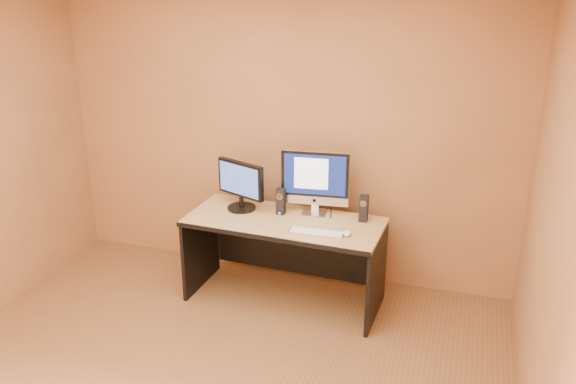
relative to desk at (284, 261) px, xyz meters
name	(u,v)px	position (x,y,z in m)	size (l,w,h in m)	color
walls	(177,221)	(-0.17, -1.45, 0.94)	(4.00, 4.00, 2.60)	#A06A40
desk	(284,261)	(0.00, 0.00, 0.00)	(1.56, 0.68, 0.72)	tan
imac	(315,183)	(0.19, 0.20, 0.63)	(0.56, 0.20, 0.54)	#BABABF
second_monitor	(241,186)	(-0.41, 0.12, 0.57)	(0.47, 0.23, 0.41)	black
speaker_left	(281,201)	(-0.07, 0.12, 0.47)	(0.07, 0.07, 0.21)	black
speaker_right	(364,208)	(0.60, 0.17, 0.47)	(0.07, 0.07, 0.21)	black
keyboard	(316,232)	(0.31, -0.17, 0.37)	(0.42, 0.11, 0.02)	#BCBCC1
mouse	(347,233)	(0.54, -0.13, 0.38)	(0.06, 0.10, 0.04)	white
cable_a	(331,213)	(0.32, 0.25, 0.37)	(0.01, 0.01, 0.21)	black
cable_b	(312,209)	(0.16, 0.28, 0.37)	(0.01, 0.01, 0.18)	black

